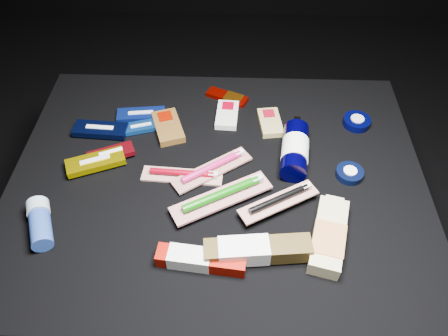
{
  "coord_description": "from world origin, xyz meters",
  "views": [
    {
      "loc": [
        0.04,
        -0.67,
        1.18
      ],
      "look_at": [
        0.01,
        0.01,
        0.42
      ],
      "focal_mm": 35.0,
      "sensor_mm": 36.0,
      "label": 1
    }
  ],
  "objects_px": {
    "lotion_bottle": "(295,150)",
    "toothpaste_carton_red": "(197,259)",
    "deodorant_stick": "(40,223)",
    "bodywash_bottle": "(328,237)"
  },
  "relations": [
    {
      "from": "lotion_bottle",
      "to": "bodywash_bottle",
      "type": "xyz_separation_m",
      "value": [
        0.05,
        -0.24,
        -0.01
      ]
    },
    {
      "from": "bodywash_bottle",
      "to": "toothpaste_carton_red",
      "type": "distance_m",
      "value": 0.27
    },
    {
      "from": "lotion_bottle",
      "to": "toothpaste_carton_red",
      "type": "distance_m",
      "value": 0.37
    },
    {
      "from": "deodorant_stick",
      "to": "toothpaste_carton_red",
      "type": "xyz_separation_m",
      "value": [
        0.34,
        -0.07,
        -0.01
      ]
    },
    {
      "from": "lotion_bottle",
      "to": "toothpaste_carton_red",
      "type": "xyz_separation_m",
      "value": [
        -0.21,
        -0.3,
        -0.02
      ]
    },
    {
      "from": "lotion_bottle",
      "to": "toothpaste_carton_red",
      "type": "relative_size",
      "value": 1.12
    },
    {
      "from": "toothpaste_carton_red",
      "to": "deodorant_stick",
      "type": "bearing_deg",
      "value": 174.19
    },
    {
      "from": "deodorant_stick",
      "to": "bodywash_bottle",
      "type": "bearing_deg",
      "value": -23.98
    },
    {
      "from": "bodywash_bottle",
      "to": "deodorant_stick",
      "type": "bearing_deg",
      "value": -166.98
    },
    {
      "from": "lotion_bottle",
      "to": "toothpaste_carton_red",
      "type": "bearing_deg",
      "value": -118.36
    }
  ]
}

